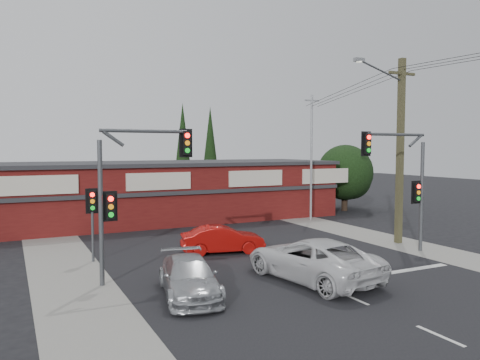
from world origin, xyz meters
name	(u,v)px	position (x,y,z in m)	size (l,w,h in m)	color
ground	(298,275)	(0.00, 0.00, 0.00)	(120.00, 120.00, 0.00)	black
road_strip	(244,251)	(0.00, 5.00, 0.01)	(14.00, 70.00, 0.01)	black
verge_left	(66,270)	(-8.50, 5.00, 0.01)	(3.00, 70.00, 0.02)	gray
verge_right	(373,237)	(8.50, 5.00, 0.01)	(3.00, 70.00, 0.02)	gray
stop_line	(389,273)	(3.50, -1.50, 0.01)	(6.50, 0.35, 0.01)	silver
white_suv	(312,259)	(0.07, -0.84, 0.83)	(2.74, 5.95, 1.65)	silver
silver_suv	(189,277)	(-4.97, -0.60, 0.66)	(1.85, 4.56, 1.32)	#AAADB0
red_sedan	(223,239)	(-1.12, 5.09, 0.67)	(1.43, 4.09, 1.35)	#A90D0A
lane_dashes	(321,284)	(0.00, -1.56, 0.01)	(0.12, 34.47, 0.01)	silver
shop_building	(157,191)	(-0.99, 16.99, 2.13)	(27.30, 8.40, 4.22)	#511110
tree_cluster	(343,176)	(14.69, 15.44, 2.90)	(5.90, 5.10, 5.50)	#2D2116
conifer_near	(183,145)	(3.50, 24.00, 5.48)	(1.80, 1.80, 9.25)	#2D2116
conifer_far	(210,145)	(7.00, 26.00, 5.48)	(1.80, 1.80, 9.25)	#2D2116
traffic_mast_left	(129,181)	(-6.43, 2.00, 3.93)	(3.77, 0.27, 5.97)	#47494C
traffic_mast_right	(405,174)	(6.86, 1.00, 3.95)	(3.96, 0.27, 5.97)	#47494C
pedestal_signal	(92,210)	(-7.20, 6.01, 2.41)	(0.55, 0.27, 3.38)	#47494C
utility_pole	(399,145)	(8.36, 2.99, 5.40)	(4.38, 0.59, 10.00)	#4B462A
steel_pole	(311,155)	(9.00, 12.00, 4.70)	(1.20, 0.16, 9.00)	gray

